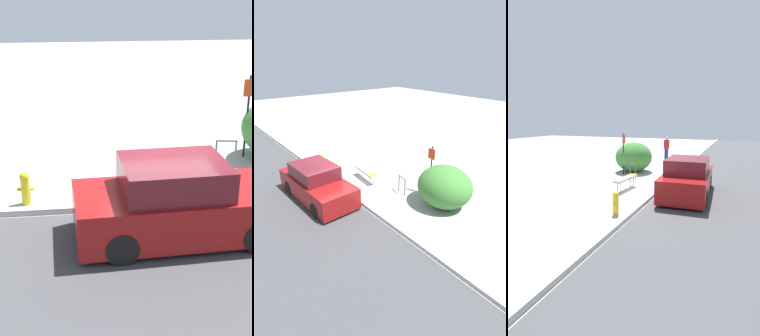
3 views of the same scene
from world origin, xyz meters
TOP-DOWN VIEW (x-y plane):
  - ground_plane at (0.00, 0.00)m, footprint 60.00×60.00m
  - curb at (0.00, 0.00)m, footprint 60.00×0.20m
  - bench at (-0.10, 1.42)m, footprint 1.64×0.47m
  - bike_rack at (1.98, 1.95)m, footprint 0.55×0.15m
  - sign_post at (2.83, 2.85)m, footprint 0.36×0.08m
  - fire_hydrant at (-3.03, 0.49)m, footprint 0.36×0.22m
  - parked_car_near at (0.01, -1.26)m, footprint 4.11×1.90m

SIDE VIEW (x-z plane):
  - ground_plane at x=0.00m, z-range 0.00..0.00m
  - curb at x=0.00m, z-range 0.00..0.13m
  - fire_hydrant at x=-3.03m, z-range 0.03..0.79m
  - bench at x=-0.10m, z-range 0.21..0.77m
  - bike_rack at x=1.98m, z-range 0.09..0.91m
  - parked_car_near at x=0.01m, z-range -0.09..1.47m
  - sign_post at x=2.83m, z-range 0.23..2.53m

